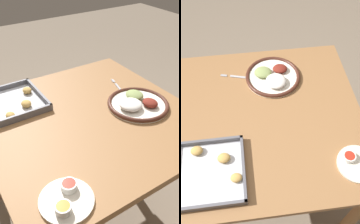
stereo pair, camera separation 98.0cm
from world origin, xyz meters
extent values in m
plane|color=#7A6B59|center=(0.00, 0.00, 0.00)|extent=(8.00, 8.00, 0.00)
cube|color=olive|center=(0.00, 0.00, 0.72)|extent=(0.93, 0.93, 0.03)
cylinder|color=olive|center=(0.42, -0.42, 0.35)|extent=(0.06, 0.06, 0.71)
cylinder|color=white|center=(-0.06, -0.25, 0.74)|extent=(0.29, 0.29, 0.01)
torus|color=#472319|center=(-0.06, -0.25, 0.75)|extent=(0.29, 0.29, 0.02)
ellipsoid|color=white|center=(-0.07, -0.19, 0.77)|extent=(0.11, 0.11, 0.04)
ellipsoid|color=maroon|center=(-0.11, -0.28, 0.76)|extent=(0.08, 0.07, 0.03)
ellipsoid|color=#8C9E5B|center=(-0.01, -0.27, 0.76)|extent=(0.09, 0.08, 0.03)
cube|color=#B2B2B7|center=(0.09, -0.27, 0.74)|extent=(0.14, 0.05, 0.00)
cylinder|color=#B2B2B7|center=(0.20, -0.30, 0.74)|extent=(0.03, 0.01, 0.00)
cylinder|color=#B2B2B7|center=(0.20, -0.30, 0.74)|extent=(0.03, 0.01, 0.00)
cylinder|color=#B2B2B7|center=(0.20, -0.29, 0.74)|extent=(0.03, 0.01, 0.00)
cylinder|color=#B2B2B7|center=(0.20, -0.29, 0.74)|extent=(0.03, 0.01, 0.00)
cylinder|color=beige|center=(-0.35, 0.30, 0.74)|extent=(0.18, 0.18, 0.01)
cylinder|color=silver|center=(-0.39, 0.33, 0.76)|extent=(0.05, 0.05, 0.03)
cylinder|color=#C67F23|center=(-0.39, 0.33, 0.77)|extent=(0.04, 0.04, 0.01)
cylinder|color=silver|center=(-0.32, 0.27, 0.76)|extent=(0.05, 0.05, 0.03)
cylinder|color=#B22819|center=(-0.32, 0.27, 0.77)|extent=(0.04, 0.04, 0.01)
cube|color=#595960|center=(0.27, 0.26, 0.74)|extent=(0.30, 0.30, 0.01)
cube|color=silver|center=(0.27, 0.26, 0.74)|extent=(0.28, 0.27, 0.00)
cube|color=#595960|center=(0.27, 0.12, 0.76)|extent=(0.30, 0.01, 0.03)
cube|color=#595960|center=(0.13, 0.26, 0.76)|extent=(0.01, 0.30, 0.03)
cube|color=#595960|center=(0.42, 0.26, 0.76)|extent=(0.01, 0.30, 0.03)
ellipsoid|color=tan|center=(0.21, 0.21, 0.76)|extent=(0.05, 0.05, 0.03)
ellipsoid|color=tan|center=(0.32, 0.16, 0.76)|extent=(0.05, 0.04, 0.03)
ellipsoid|color=tan|center=(0.16, 0.30, 0.76)|extent=(0.05, 0.04, 0.03)
camera|label=1|loc=(-0.82, 0.51, 1.44)|focal=42.00mm
camera|label=2|loc=(0.07, 0.72, 1.78)|focal=42.00mm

